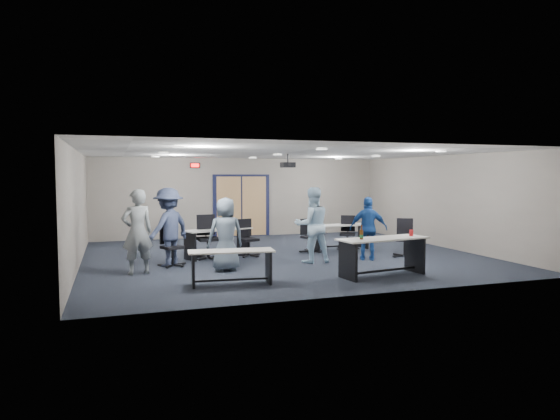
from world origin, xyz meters
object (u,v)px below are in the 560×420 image
object	(u,v)px
table_back_right	(340,232)
person_lightblue	(312,225)
table_front_right	(383,249)
chair_back_a	(208,237)
chair_loose_left	(172,245)
person_plaid	(226,234)
chair_back_b	(248,238)
table_front_left	(231,261)
chair_back_d	(348,233)
person_back	(169,227)
table_back_left	(218,238)
chair_back_c	(311,236)
person_navy	(368,229)
person_gray	(137,232)
chair_loose_right	(405,238)

from	to	relation	value
table_back_right	person_lightblue	distance (m)	2.39
table_front_right	table_back_right	xyz separation A→B (m)	(0.77, 3.73, -0.07)
chair_back_a	chair_loose_left	distance (m)	1.23
person_plaid	chair_back_b	bearing A→B (deg)	-122.43
table_front_left	chair_back_d	distance (m)	5.38
table_back_right	person_back	bearing A→B (deg)	-169.82
chair_back_b	table_front_right	bearing A→B (deg)	-74.78
table_front_right	person_lightblue	size ratio (longest dim) A/B	1.13
table_front_right	chair_back_a	xyz separation A→B (m)	(-3.11, 3.28, -0.00)
table_back_left	chair_back_c	xyz separation A→B (m)	(2.58, -0.04, -0.04)
chair_back_a	person_lightblue	xyz separation A→B (m)	(2.31, -1.31, 0.36)
table_front_right	table_back_right	distance (m)	3.81
table_front_left	person_navy	xyz separation A→B (m)	(3.88, 1.66, 0.33)
chair_back_a	chair_back_c	distance (m)	2.88
chair_loose_left	person_navy	xyz separation A→B (m)	(4.75, -0.68, 0.30)
person_gray	person_back	world-z (taller)	same
table_back_right	chair_back_b	distance (m)	2.84
chair_back_b	chair_back_c	world-z (taller)	chair_back_b
chair_loose_left	person_navy	distance (m)	4.81
person_lightblue	chair_back_a	bearing A→B (deg)	-26.98
person_navy	chair_back_c	bearing A→B (deg)	-34.67
person_back	person_gray	bearing A→B (deg)	7.80
table_back_right	chair_back_a	distance (m)	3.91
person_plaid	chair_loose_right	bearing A→B (deg)	-178.48
table_front_left	chair_loose_left	xyz separation A→B (m)	(-0.86, 2.34, 0.03)
table_front_left	person_plaid	xyz separation A→B (m)	(0.20, 1.41, 0.36)
chair_loose_right	person_gray	bearing A→B (deg)	-146.12
chair_back_a	person_plaid	bearing A→B (deg)	-88.90
chair_back_a	person_navy	size ratio (longest dim) A/B	0.70
table_front_right	chair_loose_right	xyz separation A→B (m)	(1.79, 1.96, -0.06)
table_back_left	chair_back_d	size ratio (longest dim) A/B	1.98
chair_back_a	person_back	distance (m)	1.30
person_back	chair_loose_left	bearing A→B (deg)	97.28
table_front_left	chair_back_b	xyz separation A→B (m)	(1.18, 3.13, 0.03)
chair_back_b	person_gray	bearing A→B (deg)	-168.52
chair_back_c	person_gray	bearing A→B (deg)	175.82
table_front_right	person_plaid	xyz separation A→B (m)	(-3.01, 1.60, 0.26)
chair_back_b	person_plaid	world-z (taller)	person_plaid
chair_back_c	person_navy	distance (m)	1.87
chair_back_c	person_navy	bearing A→B (deg)	-83.96
person_plaid	person_back	bearing A→B (deg)	-44.04
table_back_right	chair_back_d	size ratio (longest dim) A/B	1.84
person_gray	chair_back_b	bearing A→B (deg)	-165.68
table_back_left	person_gray	size ratio (longest dim) A/B	1.05
chair_back_a	person_gray	size ratio (longest dim) A/B	0.61
chair_loose_left	table_back_left	bearing A→B (deg)	14.18
table_back_left	chair_back_b	xyz separation A→B (m)	(0.78, -0.17, -0.02)
table_back_right	chair_back_c	distance (m)	1.05
chair_back_c	person_navy	world-z (taller)	person_navy
table_front_left	chair_back_a	xyz separation A→B (m)	(0.11, 3.09, 0.10)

